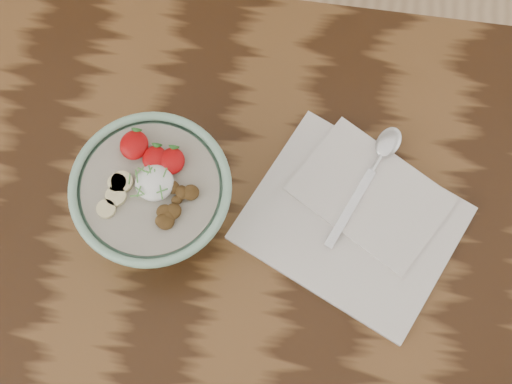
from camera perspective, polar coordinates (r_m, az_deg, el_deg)
table at (r=103.77cm, az=-6.48°, el=-8.36°), size 160.00×90.00×75.00cm
breakfast_bowl at (r=90.70cm, az=-8.11°, el=-0.41°), size 19.84×19.84×12.89cm
napkin at (r=96.24cm, az=7.99°, el=-1.99°), size 33.04×30.49×1.63cm
spoon at (r=97.83cm, az=9.82°, el=2.66°), size 9.63×18.74×1.02cm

